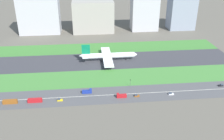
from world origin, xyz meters
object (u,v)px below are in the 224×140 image
at_px(car_1, 171,94).
at_px(truck_1, 121,96).
at_px(airliner, 107,56).
at_px(bus_0, 35,100).
at_px(hangar_building, 93,16).
at_px(fuel_tank_west, 84,19).
at_px(car_3, 137,96).
at_px(car_0, 221,85).
at_px(car_2, 60,100).
at_px(office_tower, 144,14).
at_px(bus_1, 10,102).
at_px(traffic_light, 130,82).
at_px(terminal_building, 39,15).
at_px(truck_0, 87,91).
at_px(cargo_warehouse, 181,13).

relative_size(car_1, truck_1, 0.52).
relative_size(airliner, bus_0, 5.60).
xyz_separation_m(hangar_building, fuel_tank_west, (-14.45, 45.00, -15.83)).
bearing_deg(car_3, car_0, -172.88).
xyz_separation_m(car_0, hangar_building, (-109.40, 182.00, 21.73)).
relative_size(car_2, office_tower, 0.09).
xyz_separation_m(car_1, bus_1, (-133.82, 0.00, 0.90)).
relative_size(traffic_light, terminal_building, 0.12).
bearing_deg(car_2, airliner, -120.60).
distance_m(bus_1, car_2, 39.56).
height_order(bus_1, car_2, bus_1).
distance_m(airliner, car_0, 119.58).
bearing_deg(bus_1, car_0, -176.89).
bearing_deg(bus_0, hangar_building, -105.93).
height_order(truck_0, fuel_tank_west, fuel_tank_west).
bearing_deg(hangar_building, bus_1, -111.21).
bearing_deg(office_tower, fuel_tank_west, 153.84).
xyz_separation_m(bus_0, car_1, (114.13, 0.00, -0.90)).
bearing_deg(truck_0, cargo_warehouse, 51.13).
distance_m(car_3, office_tower, 199.28).
bearing_deg(terminal_building, car_0, -44.25).
bearing_deg(airliner, car_2, -120.60).
bearing_deg(bus_1, car_1, -180.00).
xyz_separation_m(bus_1, car_0, (183.91, 10.00, -0.90)).
height_order(terminal_building, hangar_building, terminal_building).
bearing_deg(hangar_building, truck_1, -85.15).
bearing_deg(truck_0, car_2, -156.33).
xyz_separation_m(hangar_building, office_tower, (77.17, 0.00, 2.03)).
xyz_separation_m(truck_0, fuel_tank_west, (-2.32, 227.00, 5.15)).
xyz_separation_m(car_1, fuel_tank_west, (-73.77, 237.00, 5.90)).
bearing_deg(office_tower, cargo_warehouse, 0.00).
xyz_separation_m(bus_1, truck_0, (62.37, 10.00, -0.15)).
distance_m(airliner, terminal_building, 145.72).
height_order(bus_0, truck_0, truck_0).
xyz_separation_m(car_0, traffic_light, (-82.52, 7.99, 3.37)).
bearing_deg(truck_1, airliner, -86.25).
bearing_deg(car_0, traffic_light, 174.47).
relative_size(office_tower, fuel_tank_west, 2.51).
relative_size(car_3, car_1, 1.00).
bearing_deg(truck_0, terminal_building, 109.73).
bearing_deg(cargo_warehouse, bus_1, -137.44).
xyz_separation_m(car_1, traffic_light, (-32.44, 17.99, 3.37)).
bearing_deg(traffic_light, hangar_building, 98.78).
xyz_separation_m(car_3, cargo_warehouse, (105.20, 192.00, 23.76)).
distance_m(bus_1, terminal_building, 193.53).
relative_size(bus_1, truck_1, 1.38).
bearing_deg(car_0, fuel_tank_west, 118.62).
bearing_deg(car_3, truck_0, -13.55).
bearing_deg(bus_0, truck_0, -166.81).
relative_size(bus_1, hangar_building, 0.19).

